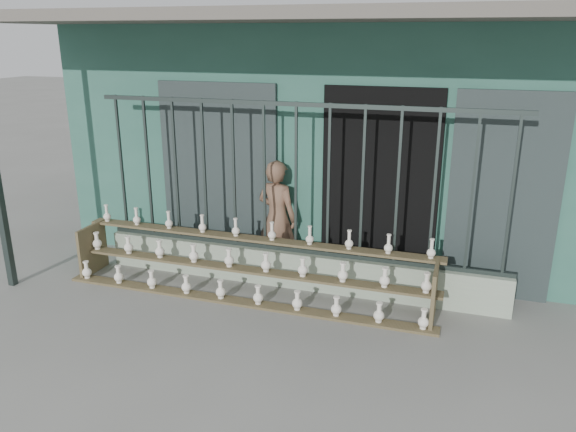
% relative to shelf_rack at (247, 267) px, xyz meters
% --- Properties ---
extents(ground, '(60.00, 60.00, 0.00)m').
position_rel_shelf_rack_xyz_m(ground, '(0.48, -0.89, -0.36)').
color(ground, slate).
extents(workshop_building, '(7.40, 6.60, 3.21)m').
position_rel_shelf_rack_xyz_m(workshop_building, '(0.48, 3.34, 1.26)').
color(workshop_building, '#2C5D4E').
rests_on(workshop_building, ground).
extents(parapet_wall, '(5.00, 0.20, 0.45)m').
position_rel_shelf_rack_xyz_m(parapet_wall, '(0.48, 0.41, -0.13)').
color(parapet_wall, '#99AA92').
rests_on(parapet_wall, ground).
extents(security_fence, '(5.00, 0.04, 1.80)m').
position_rel_shelf_rack_xyz_m(security_fence, '(0.48, 0.41, 0.99)').
color(security_fence, '#283330').
rests_on(security_fence, parapet_wall).
extents(shelf_rack, '(4.50, 0.68, 0.85)m').
position_rel_shelf_rack_xyz_m(shelf_rack, '(0.00, 0.00, 0.00)').
color(shelf_rack, brown).
rests_on(shelf_rack, ground).
extents(elderly_woman, '(0.62, 0.48, 1.49)m').
position_rel_shelf_rack_xyz_m(elderly_woman, '(0.12, 0.75, 0.39)').
color(elderly_woman, brown).
rests_on(elderly_woman, ground).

